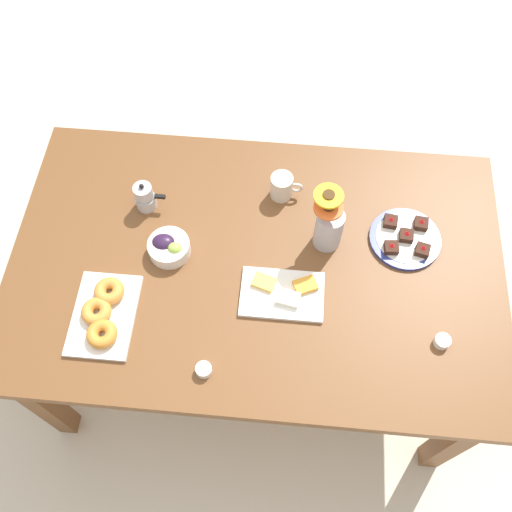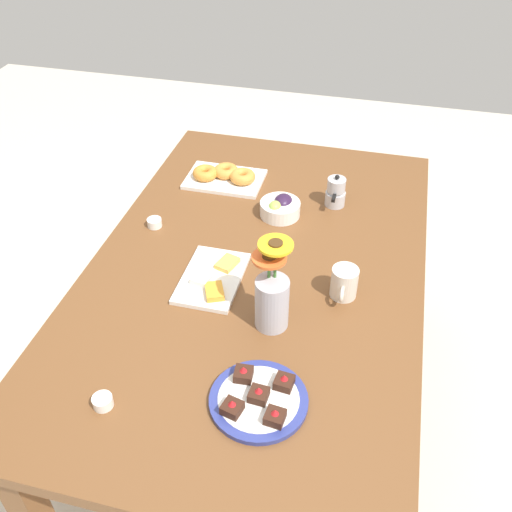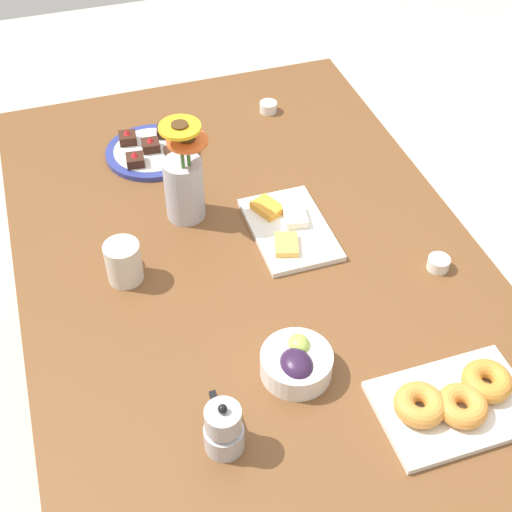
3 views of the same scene
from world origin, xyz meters
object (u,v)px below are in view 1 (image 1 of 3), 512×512
object	(u,v)px
coffee_mug	(282,186)
jam_cup_berry	(204,370)
grape_bowl	(169,247)
dessert_plate	(405,238)
dining_table	(256,274)
moka_pot	(145,197)
cheese_platter	(283,293)
flower_vase	(329,226)
croissant_platter	(103,313)
jam_cup_honey	(442,341)

from	to	relation	value
coffee_mug	jam_cup_berry	distance (m)	0.67
grape_bowl	dessert_plate	world-z (taller)	grape_bowl
dining_table	jam_cup_berry	bearing A→B (deg)	-107.51
dining_table	jam_cup_berry	xyz separation A→B (m)	(-0.12, -0.38, 0.10)
dining_table	moka_pot	bearing A→B (deg)	154.65
cheese_platter	flower_vase	bearing A→B (deg)	58.57
dessert_plate	moka_pot	bearing A→B (deg)	176.17
grape_bowl	cheese_platter	size ratio (longest dim) A/B	0.52
croissant_platter	grape_bowl	bearing A→B (deg)	56.41
cheese_platter	jam_cup_honey	distance (m)	0.50
croissant_platter	dessert_plate	world-z (taller)	dessert_plate
dining_table	jam_cup_honey	world-z (taller)	jam_cup_honey
cheese_platter	croissant_platter	size ratio (longest dim) A/B	0.93
dessert_plate	flower_vase	bearing A→B (deg)	-173.80
moka_pot	grape_bowl	bearing A→B (deg)	-58.29
dining_table	croissant_platter	bearing A→B (deg)	-152.74
coffee_mug	croissant_platter	bearing A→B (deg)	-135.49
moka_pot	coffee_mug	bearing A→B (deg)	10.81
grape_bowl	coffee_mug	bearing A→B (deg)	36.53
grape_bowl	croissant_platter	world-z (taller)	grape_bowl
coffee_mug	jam_cup_honey	xyz separation A→B (m)	(0.51, -0.50, -0.03)
grape_bowl	cheese_platter	bearing A→B (deg)	-17.77
coffee_mug	dessert_plate	size ratio (longest dim) A/B	0.47
dessert_plate	moka_pot	distance (m)	0.87
cheese_platter	dining_table	bearing A→B (deg)	131.35
coffee_mug	grape_bowl	xyz separation A→B (m)	(-0.35, -0.26, -0.02)
grape_bowl	dessert_plate	distance (m)	0.77
croissant_platter	moka_pot	size ratio (longest dim) A/B	2.35
grape_bowl	cheese_platter	world-z (taller)	grape_bowl
grape_bowl	jam_cup_honey	xyz separation A→B (m)	(0.86, -0.24, -0.01)
jam_cup_berry	moka_pot	size ratio (longest dim) A/B	0.40
dessert_plate	moka_pot	xyz separation A→B (m)	(-0.87, 0.06, 0.04)
cheese_platter	jam_cup_honey	xyz separation A→B (m)	(0.48, -0.12, 0.00)
coffee_mug	grape_bowl	bearing A→B (deg)	-143.47
dining_table	dessert_plate	world-z (taller)	dessert_plate
moka_pot	flower_vase	bearing A→B (deg)	-8.07
flower_vase	cheese_platter	bearing A→B (deg)	-121.43
croissant_platter	jam_cup_berry	world-z (taller)	croissant_platter
grape_bowl	flower_vase	world-z (taller)	flower_vase
jam_cup_berry	jam_cup_honey	bearing A→B (deg)	12.22
dessert_plate	grape_bowl	bearing A→B (deg)	-171.61
dining_table	flower_vase	bearing A→B (deg)	23.94
dining_table	jam_cup_honey	bearing A→B (deg)	-21.24
moka_pot	cheese_platter	bearing A→B (deg)	-31.12
jam_cup_berry	cheese_platter	bearing A→B (deg)	51.38
coffee_mug	flower_vase	world-z (taller)	flower_vase
jam_cup_berry	coffee_mug	bearing A→B (deg)	74.25
grape_bowl	croissant_platter	bearing A→B (deg)	-123.59
dining_table	moka_pot	world-z (taller)	moka_pot
flower_vase	moka_pot	size ratio (longest dim) A/B	2.22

